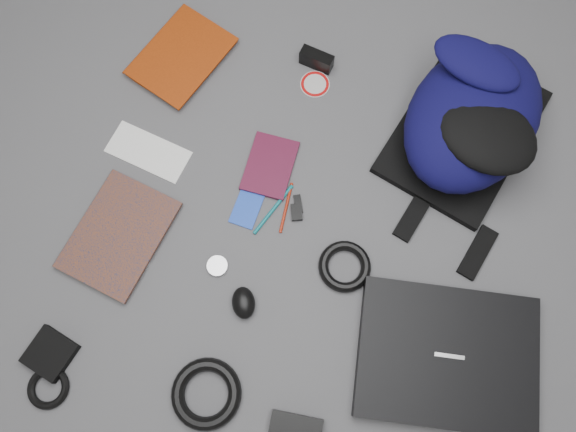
% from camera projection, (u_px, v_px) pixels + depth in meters
% --- Properties ---
extents(ground, '(4.00, 4.00, 0.00)m').
position_uv_depth(ground, '(288.00, 218.00, 1.40)').
color(ground, '#4F4F51').
rests_on(ground, ground).
extents(backpack, '(0.46, 0.56, 0.20)m').
position_uv_depth(backpack, '(473.00, 117.00, 1.37)').
color(backpack, black).
rests_on(backpack, ground).
extents(laptop, '(0.44, 0.35, 0.04)m').
position_uv_depth(laptop, '(447.00, 356.00, 1.29)').
color(laptop, black).
rests_on(laptop, ground).
extents(textbook_red, '(0.28, 0.31, 0.03)m').
position_uv_depth(textbook_red, '(153.00, 38.00, 1.53)').
color(textbook_red, maroon).
rests_on(textbook_red, ground).
extents(comic_book, '(0.26, 0.32, 0.02)m').
position_uv_depth(comic_book, '(84.00, 217.00, 1.39)').
color(comic_book, '#A7470B').
rests_on(comic_book, ground).
extents(envelope, '(0.23, 0.14, 0.00)m').
position_uv_depth(envelope, '(148.00, 152.00, 1.45)').
color(envelope, white).
rests_on(envelope, ground).
extents(dvd_case, '(0.12, 0.17, 0.01)m').
position_uv_depth(dvd_case, '(270.00, 166.00, 1.43)').
color(dvd_case, '#410C20').
rests_on(dvd_case, ground).
extents(compact_camera, '(0.09, 0.05, 0.05)m').
position_uv_depth(compact_camera, '(317.00, 60.00, 1.49)').
color(compact_camera, black).
rests_on(compact_camera, ground).
extents(sticker_disc, '(0.09, 0.09, 0.00)m').
position_uv_depth(sticker_disc, '(315.00, 84.00, 1.50)').
color(sticker_disc, silver).
rests_on(sticker_disc, ground).
extents(pen_teal, '(0.07, 0.15, 0.01)m').
position_uv_depth(pen_teal, '(273.00, 209.00, 1.40)').
color(pen_teal, '#0D7079').
rests_on(pen_teal, ground).
extents(pen_red, '(0.01, 0.13, 0.01)m').
position_uv_depth(pen_red, '(286.00, 208.00, 1.40)').
color(pen_red, '#A3210C').
rests_on(pen_red, ground).
extents(id_badge, '(0.07, 0.10, 0.00)m').
position_uv_depth(id_badge, '(247.00, 208.00, 1.40)').
color(id_badge, blue).
rests_on(id_badge, ground).
extents(usb_black, '(0.03, 0.05, 0.01)m').
position_uv_depth(usb_black, '(298.00, 204.00, 1.40)').
color(usb_black, black).
rests_on(usb_black, ground).
extents(key_fob, '(0.04, 0.05, 0.01)m').
position_uv_depth(key_fob, '(297.00, 212.00, 1.40)').
color(key_fob, black).
rests_on(key_fob, ground).
extents(mouse, '(0.08, 0.09, 0.04)m').
position_uv_depth(mouse, '(244.00, 303.00, 1.32)').
color(mouse, black).
rests_on(mouse, ground).
extents(headphone_left, '(0.05, 0.05, 0.01)m').
position_uv_depth(headphone_left, '(140.00, 262.00, 1.36)').
color(headphone_left, '#A8A8AA').
rests_on(headphone_left, ground).
extents(headphone_right, '(0.05, 0.05, 0.01)m').
position_uv_depth(headphone_right, '(217.00, 266.00, 1.36)').
color(headphone_right, '#B6B6B8').
rests_on(headphone_right, ground).
extents(cable_coil, '(0.16, 0.16, 0.02)m').
position_uv_depth(cable_coil, '(345.00, 266.00, 1.35)').
color(cable_coil, black).
rests_on(cable_coil, ground).
extents(power_brick, '(0.12, 0.05, 0.03)m').
position_uv_depth(power_brick, '(296.00, 426.00, 1.25)').
color(power_brick, black).
rests_on(power_brick, ground).
extents(power_cord_coil, '(0.18, 0.18, 0.03)m').
position_uv_depth(power_cord_coil, '(206.00, 394.00, 1.27)').
color(power_cord_coil, black).
rests_on(power_cord_coil, ground).
extents(pouch, '(0.12, 0.12, 0.03)m').
position_uv_depth(pouch, '(50.00, 354.00, 1.30)').
color(pouch, black).
rests_on(pouch, ground).
extents(earbud_coil, '(0.10, 0.10, 0.02)m').
position_uv_depth(earbud_coil, '(48.00, 388.00, 1.28)').
color(earbud_coil, black).
rests_on(earbud_coil, ground).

